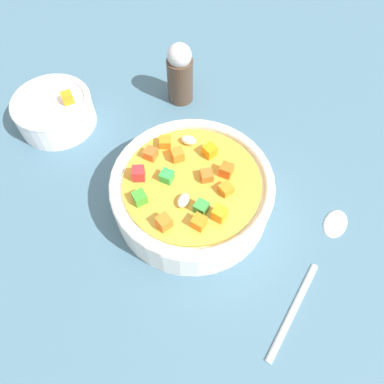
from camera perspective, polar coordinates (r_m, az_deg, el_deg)
The scene contains 5 objects.
ground_plane at distance 42.94cm, azimuth 0.00°, elevation -2.53°, with size 140.00×140.00×2.00cm, color #42667A.
soup_bowl_main at distance 39.69cm, azimuth -0.02°, elevation 0.16°, with size 17.67×17.67×6.17cm.
spoon at distance 41.35cm, azimuth 19.95°, elevation -8.88°, with size 13.99×15.12×0.97cm.
side_bowl_small at distance 51.40cm, azimuth -20.98°, elevation 11.93°, with size 10.17×10.17×4.97cm.
pepper_shaker at distance 50.24cm, azimuth -1.92°, elevation 18.28°, with size 3.52×3.52×8.69cm.
Camera 1 is at (-20.41, 5.39, 36.40)cm, focal length 33.61 mm.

